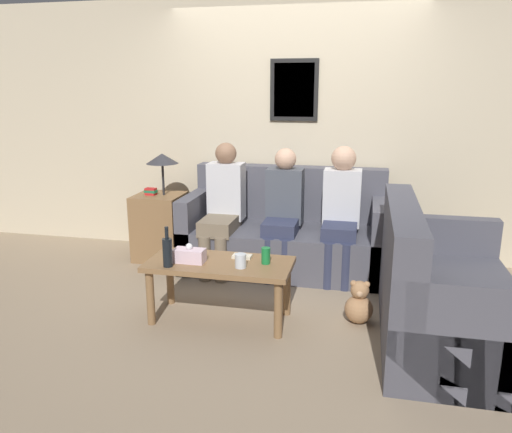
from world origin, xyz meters
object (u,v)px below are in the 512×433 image
(couch_side, at_px, (441,297))
(person_left, at_px, (223,204))
(person_right, at_px, (341,208))
(coffee_table, at_px, (220,271))
(person_middle, at_px, (283,208))
(couch_main, at_px, (285,235))
(wine_bottle, at_px, (167,252))
(drinking_glass, at_px, (241,261))
(teddy_bear, at_px, (359,305))

(couch_side, relative_size, person_left, 1.28)
(person_left, relative_size, person_right, 1.00)
(coffee_table, height_order, person_middle, person_middle)
(couch_main, bearing_deg, person_right, -16.07)
(wine_bottle, height_order, drinking_glass, wine_bottle)
(coffee_table, height_order, drinking_glass, drinking_glass)
(couch_main, xyz_separation_m, wine_bottle, (-0.63, -1.44, 0.25))
(drinking_glass, distance_m, person_middle, 1.20)
(drinking_glass, bearing_deg, person_left, 111.77)
(coffee_table, distance_m, teddy_bear, 1.08)
(wine_bottle, height_order, person_middle, person_middle)
(couch_side, distance_m, person_left, 2.18)
(couch_main, distance_m, person_middle, 0.35)
(person_right, bearing_deg, couch_side, -55.32)
(person_middle, bearing_deg, couch_side, -40.14)
(coffee_table, relative_size, person_left, 0.89)
(couch_side, bearing_deg, wine_bottle, 95.89)
(drinking_glass, height_order, person_right, person_right)
(wine_bottle, relative_size, teddy_bear, 0.89)
(person_left, height_order, person_right, person_left)
(couch_main, height_order, coffee_table, couch_main)
(coffee_table, bearing_deg, teddy_bear, 9.27)
(person_middle, distance_m, teddy_bear, 1.29)
(couch_main, height_order, person_left, person_left)
(person_left, relative_size, person_middle, 1.03)
(wine_bottle, distance_m, teddy_bear, 1.48)
(couch_main, bearing_deg, person_left, -163.85)
(teddy_bear, bearing_deg, person_right, 102.38)
(couch_main, xyz_separation_m, person_middle, (-0.00, -0.16, 0.31))
(person_left, xyz_separation_m, teddy_bear, (1.32, -0.93, -0.50))
(couch_side, bearing_deg, person_right, 34.68)
(teddy_bear, bearing_deg, person_left, 144.94)
(wine_bottle, bearing_deg, person_right, 47.86)
(drinking_glass, distance_m, teddy_bear, 0.96)
(person_left, bearing_deg, person_right, 0.69)
(drinking_glass, bearing_deg, teddy_bear, 16.67)
(couch_side, xyz_separation_m, drinking_glass, (-1.40, -0.11, 0.19))
(person_middle, distance_m, person_right, 0.54)
(person_left, height_order, person_middle, person_left)
(person_left, relative_size, teddy_bear, 3.63)
(drinking_glass, height_order, person_middle, person_middle)
(wine_bottle, height_order, person_right, person_right)
(couch_main, distance_m, person_left, 0.68)
(couch_main, xyz_separation_m, person_left, (-0.58, -0.17, 0.32))
(couch_main, distance_m, coffee_table, 1.30)
(person_right, bearing_deg, drinking_glass, -118.28)
(couch_main, relative_size, teddy_bear, 5.70)
(couch_main, bearing_deg, couch_side, -43.96)
(person_left, bearing_deg, couch_side, -29.92)
(couch_main, relative_size, drinking_glass, 18.60)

